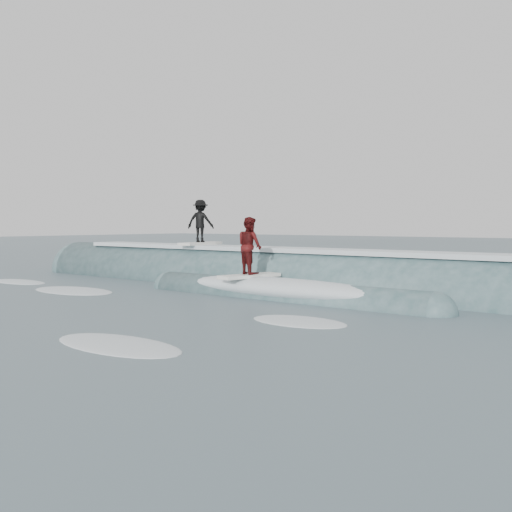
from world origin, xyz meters
The scene contains 6 objects.
ground centered at (0.00, 0.00, 0.00)m, with size 160.00×160.00×0.00m, color #3D535A.
breaking_wave centered at (0.19, 5.96, 0.03)m, with size 24.28×4.06×2.56m.
surfer_black centered at (-3.40, 6.19, 2.14)m, with size 1.15×2.05×1.66m.
surfer_red centered at (0.71, 3.99, 1.39)m, with size 1.00×2.07×1.79m.
whitewater centered at (-1.93, -0.20, 0.00)m, with size 14.98×6.95×0.10m.
far_swells centered at (-1.32, 17.65, 0.00)m, with size 38.20×8.65×0.80m.
Camera 1 is at (11.22, -9.03, 2.13)m, focal length 40.00 mm.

